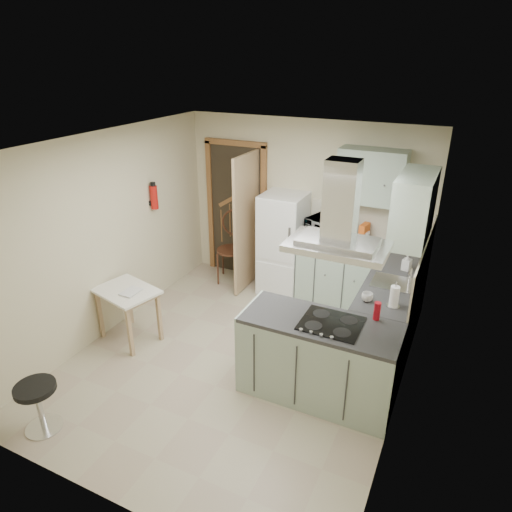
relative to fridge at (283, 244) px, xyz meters
The scene contains 28 objects.
floor 1.96m from the fridge, 83.66° to the right, with size 4.20×4.20×0.00m, color tan.
ceiling 2.52m from the fridge, 83.66° to the right, with size 4.20×4.20×0.00m, color silver.
back_wall 0.62m from the fridge, 56.31° to the left, with size 3.60×3.60×0.00m, color beige.
left_wall 2.46m from the fridge, 131.63° to the right, with size 4.20×4.20×0.00m, color beige.
right_wall 2.74m from the fridge, 41.99° to the right, with size 4.20×4.20×0.00m, color beige.
doorway 0.99m from the fridge, 163.30° to the left, with size 1.10×0.12×2.10m, color brown.
fridge is the anchor object (origin of this frame).
counter_back 0.91m from the fridge, ahead, with size 1.08×0.60×0.90m, color #9EB2A0.
counter_right 1.85m from the fridge, 21.66° to the right, with size 0.60×1.95×0.90m, color #9EB2A0.
splashback 1.26m from the fridge, 13.94° to the left, with size 1.68×0.02×0.50m, color beige.
wall_cabinet_back 1.60m from the fridge, ahead, with size 0.85×0.35×0.70m, color #9EB2A0.
wall_cabinet_right 2.33m from the fridge, 27.50° to the right, with size 0.35×0.90×0.70m, color #9EB2A0.
peninsula 2.35m from the fridge, 58.26° to the right, with size 1.55×0.65×0.90m, color #9EB2A0.
hob 2.39m from the fridge, 56.21° to the right, with size 0.58×0.50×0.01m, color black.
extractor_hood 2.57m from the fridge, 56.21° to the right, with size 0.90×0.55×0.10m, color silver.
sink 1.91m from the fridge, 26.57° to the right, with size 0.45×0.40×0.01m, color silver.
fire_extinguisher 1.93m from the fridge, 149.70° to the right, with size 0.10×0.10×0.32m, color #B2140F.
drop_leaf_table 2.38m from the fridge, 121.17° to the right, with size 0.74×0.55×0.69m, color #DAC686.
bentwood_chair 0.87m from the fridge, behind, with size 0.45×0.45×1.02m, color #472217.
stool 3.73m from the fridge, 105.52° to the right, with size 0.38×0.38×0.51m, color black.
microwave 0.74m from the fridge, ahead, with size 0.59×0.40×0.33m, color black.
kettle 1.17m from the fridge, ahead, with size 0.15×0.15×0.22m, color white.
cereal_box 1.17m from the fridge, ahead, with size 0.08×0.20×0.30m, color orange.
soap_bottle 1.85m from the fridge, 13.70° to the right, with size 0.09×0.10×0.21m, color #A3A2AE.
paper_towel 2.29m from the fridge, 37.46° to the right, with size 0.09×0.09×0.24m, color white.
cup 2.08m from the fridge, 42.14° to the right, with size 0.12×0.12×0.09m, color silver.
red_bottle 2.42m from the fridge, 45.17° to the right, with size 0.07×0.07×0.19m, color #AB0E1C.
book 2.36m from the fridge, 120.63° to the right, with size 0.18×0.24×0.11m, color #9F3536.
Camera 1 is at (2.09, -3.89, 3.32)m, focal length 32.00 mm.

